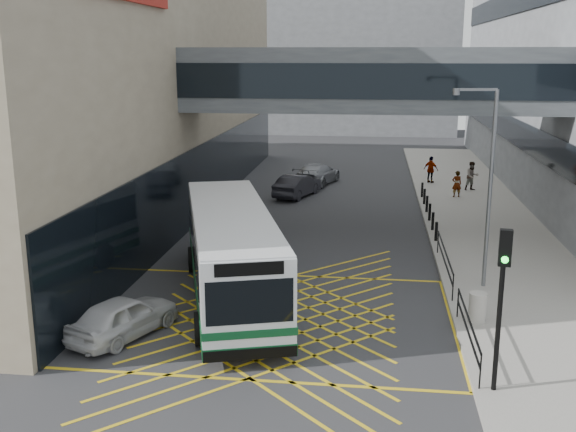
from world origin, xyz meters
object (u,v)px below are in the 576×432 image
at_px(bus, 231,251).
at_px(street_lamp, 486,177).
at_px(car_dark, 297,185).
at_px(pedestrian_c, 431,170).
at_px(litter_bin, 478,307).
at_px(traffic_light, 502,288).
at_px(car_silver, 317,173).
at_px(pedestrian_b, 472,176).
at_px(car_white, 124,316).
at_px(pedestrian_a, 457,184).

relative_size(bus, street_lamp, 1.63).
xyz_separation_m(car_dark, pedestrian_c, (8.57, 4.91, 0.35)).
height_order(street_lamp, litter_bin, street_lamp).
xyz_separation_m(traffic_light, street_lamp, (0.83, 8.39, 1.34)).
bearing_deg(car_silver, car_dark, 93.10).
distance_m(traffic_light, pedestrian_b, 27.36).
bearing_deg(pedestrian_b, car_white, -141.44).
xyz_separation_m(car_white, pedestrian_a, (12.78, 22.36, 0.29)).
distance_m(bus, litter_bin, 8.74).
xyz_separation_m(traffic_light, pedestrian_b, (3.03, 27.12, -1.94)).
distance_m(car_dark, street_lamp, 18.72).
xyz_separation_m(litter_bin, pedestrian_a, (1.59, 20.12, 0.31)).
bearing_deg(pedestrian_b, traffic_light, -118.20).
bearing_deg(litter_bin, street_lamp, 80.73).
relative_size(car_silver, pedestrian_c, 2.76).
bearing_deg(litter_bin, car_white, -168.64).
bearing_deg(pedestrian_b, car_dark, 171.51).
bearing_deg(pedestrian_b, car_silver, 148.90).
relative_size(car_dark, pedestrian_b, 2.45).
relative_size(car_white, pedestrian_b, 2.32).
bearing_deg(pedestrian_c, litter_bin, 121.33).
relative_size(bus, traffic_light, 2.74).
bearing_deg(street_lamp, car_silver, 101.76).
bearing_deg(street_lamp, litter_bin, -108.70).
xyz_separation_m(car_white, traffic_light, (10.95, -2.53, 2.34)).
distance_m(car_silver, pedestrian_b, 10.25).
relative_size(car_dark, litter_bin, 4.56).
bearing_deg(bus, car_dark, 72.02).
height_order(car_silver, pedestrian_c, pedestrian_c).
distance_m(bus, car_dark, 18.20).
relative_size(traffic_light, pedestrian_b, 2.39).
bearing_deg(traffic_light, pedestrian_b, 89.91).
distance_m(traffic_light, litter_bin, 5.34).
bearing_deg(litter_bin, car_silver, 106.94).
bearing_deg(bus, litter_bin, -27.41).
xyz_separation_m(street_lamp, pedestrian_a, (1.00, 16.50, -3.39)).
bearing_deg(pedestrian_a, pedestrian_b, -129.92).
height_order(street_lamp, pedestrian_a, street_lamp).
bearing_deg(bus, car_silver, 70.00).
xyz_separation_m(bus, pedestrian_b, (11.32, 20.77, -0.69)).
bearing_deg(car_dark, pedestrian_a, -159.77).
bearing_deg(car_dark, pedestrian_c, -132.11).
height_order(traffic_light, pedestrian_c, traffic_light).
height_order(car_silver, litter_bin, car_silver).
height_order(bus, pedestrian_a, bus).
xyz_separation_m(traffic_light, pedestrian_a, (1.83, 24.89, -2.06)).
height_order(pedestrian_a, pedestrian_c, pedestrian_c).
height_order(street_lamp, pedestrian_b, street_lamp).
xyz_separation_m(car_white, litter_bin, (11.18, 2.25, -0.02)).
height_order(car_silver, street_lamp, street_lamp).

